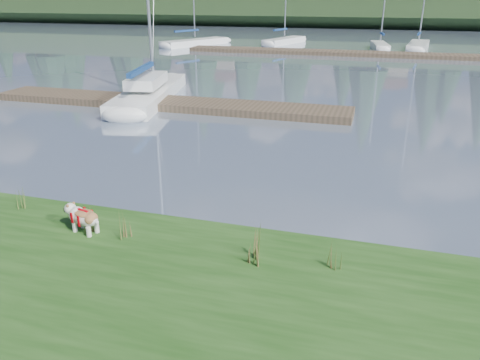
% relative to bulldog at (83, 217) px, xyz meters
% --- Properties ---
extents(ground, '(200.00, 200.00, 0.00)m').
position_rel_bulldog_xyz_m(ground, '(0.24, 32.59, -0.67)').
color(ground, gray).
rests_on(ground, ground).
extents(ridge, '(200.00, 20.00, 5.00)m').
position_rel_bulldog_xyz_m(ridge, '(0.24, 75.59, 1.83)').
color(ridge, black).
rests_on(ridge, ground).
extents(bulldog, '(0.86, 0.48, 0.50)m').
position_rel_bulldog_xyz_m(bulldog, '(0.00, 0.00, 0.00)').
color(bulldog, silver).
rests_on(bulldog, bank).
extents(sailboat_main, '(3.68, 9.26, 13.05)m').
position_rel_bulldog_xyz_m(sailboat_main, '(-5.16, 13.35, -0.24)').
color(sailboat_main, white).
rests_on(sailboat_main, ground).
extents(dock_near, '(16.00, 2.00, 0.30)m').
position_rel_bulldog_xyz_m(dock_near, '(-3.76, 11.59, -0.52)').
color(dock_near, '#4C3D2C').
rests_on(dock_near, ground).
extents(dock_far, '(26.00, 2.20, 0.30)m').
position_rel_bulldog_xyz_m(dock_far, '(2.24, 32.59, -0.52)').
color(dock_far, '#4C3D2C').
rests_on(dock_far, ground).
extents(sailboat_bg_0, '(5.09, 8.28, 12.12)m').
position_rel_bulldog_xyz_m(sailboat_bg_0, '(-11.75, 36.78, -0.34)').
color(sailboat_bg_0, white).
rests_on(sailboat_bg_0, ground).
extents(sailboat_bg_1, '(3.49, 7.22, 10.74)m').
position_rel_bulldog_xyz_m(sailboat_bg_1, '(-4.06, 40.60, -0.34)').
color(sailboat_bg_1, white).
rests_on(sailboat_bg_1, ground).
extents(sailboat_bg_2, '(1.89, 5.84, 8.88)m').
position_rel_bulldog_xyz_m(sailboat_bg_2, '(4.73, 37.96, -0.33)').
color(sailboat_bg_2, white).
rests_on(sailboat_bg_2, ground).
extents(sailboat_bg_3, '(2.40, 7.82, 11.34)m').
position_rel_bulldog_xyz_m(sailboat_bg_3, '(8.12, 39.45, -0.34)').
color(sailboat_bg_3, white).
rests_on(sailboat_bg_3, ground).
extents(weed_0, '(0.17, 0.14, 0.55)m').
position_rel_bulldog_xyz_m(weed_0, '(0.11, -0.00, -0.08)').
color(weed_0, '#475B23').
rests_on(weed_0, bank).
extents(weed_1, '(0.17, 0.14, 0.55)m').
position_rel_bulldog_xyz_m(weed_1, '(0.88, 0.01, -0.08)').
color(weed_1, '#475B23').
rests_on(weed_1, bank).
extents(weed_2, '(0.17, 0.14, 0.75)m').
position_rel_bulldog_xyz_m(weed_2, '(3.36, 0.02, -0.00)').
color(weed_2, '#475B23').
rests_on(weed_2, bank).
extents(weed_3, '(0.17, 0.14, 0.52)m').
position_rel_bulldog_xyz_m(weed_3, '(-1.83, 0.53, -0.10)').
color(weed_3, '#475B23').
rests_on(weed_3, bank).
extents(weed_4, '(0.17, 0.14, 0.48)m').
position_rel_bulldog_xyz_m(weed_4, '(3.37, -0.23, -0.11)').
color(weed_4, '#475B23').
rests_on(weed_4, bank).
extents(weed_5, '(0.17, 0.14, 0.54)m').
position_rel_bulldog_xyz_m(weed_5, '(4.67, 0.06, -0.09)').
color(weed_5, '#475B23').
rests_on(weed_5, bank).
extents(mud_lip, '(60.00, 0.50, 0.14)m').
position_rel_bulldog_xyz_m(mud_lip, '(0.24, 0.99, -0.60)').
color(mud_lip, '#33281C').
rests_on(mud_lip, ground).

